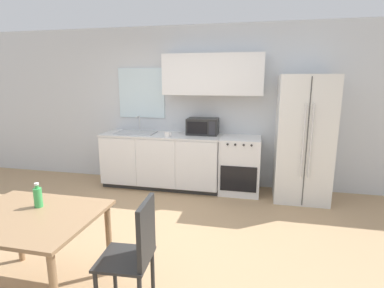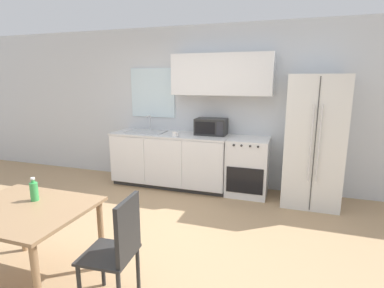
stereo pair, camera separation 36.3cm
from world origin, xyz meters
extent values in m
plane|color=tan|center=(0.00, 0.00, 0.00)|extent=(12.00, 12.00, 0.00)
cube|color=silver|center=(0.00, 2.14, 1.35)|extent=(12.00, 0.06, 2.70)
cube|color=silver|center=(-0.94, 2.10, 1.58)|extent=(0.84, 0.04, 0.86)
cube|color=white|center=(0.35, 1.95, 1.90)|extent=(1.62, 0.32, 0.65)
cube|color=#333333|center=(-0.48, 1.82, 0.04)|extent=(1.99, 0.59, 0.08)
cube|color=white|center=(-0.48, 1.79, 0.48)|extent=(1.99, 0.65, 0.81)
cube|color=white|center=(-1.15, 1.45, 0.48)|extent=(0.64, 0.01, 0.79)
cube|color=white|center=(-0.48, 1.45, 0.48)|extent=(0.64, 0.01, 0.79)
cube|color=white|center=(0.18, 1.45, 0.48)|extent=(0.64, 0.01, 0.79)
cube|color=silver|center=(-0.48, 1.79, 0.90)|extent=(2.01, 0.68, 0.03)
cube|color=white|center=(0.84, 1.81, 0.45)|extent=(0.64, 0.61, 0.91)
cube|color=black|center=(0.84, 1.49, 0.32)|extent=(0.56, 0.01, 0.40)
cylinder|color=#262626|center=(0.66, 1.49, 0.86)|extent=(0.03, 0.02, 0.03)
cylinder|color=#262626|center=(0.77, 1.49, 0.86)|extent=(0.03, 0.02, 0.03)
cylinder|color=#262626|center=(0.90, 1.49, 0.86)|extent=(0.03, 0.02, 0.03)
cylinder|color=#262626|center=(1.02, 1.49, 0.86)|extent=(0.03, 0.02, 0.03)
cube|color=silver|center=(1.77, 1.75, 0.94)|extent=(0.79, 0.73, 1.89)
cube|color=#3F3F3F|center=(1.77, 1.38, 0.94)|extent=(0.01, 0.01, 1.83)
cylinder|color=silver|center=(1.72, 1.36, 0.98)|extent=(0.02, 0.02, 1.04)
cylinder|color=silver|center=(1.82, 1.36, 0.98)|extent=(0.02, 0.02, 1.04)
cube|color=#B7BABC|center=(-0.94, 1.79, 0.93)|extent=(0.66, 0.41, 0.02)
cylinder|color=silver|center=(-0.94, 1.95, 1.07)|extent=(0.02, 0.02, 0.26)
cylinder|color=silver|center=(-0.94, 1.88, 1.19)|extent=(0.02, 0.14, 0.02)
cube|color=#282828|center=(0.20, 1.92, 1.05)|extent=(0.51, 0.33, 0.27)
cube|color=black|center=(0.14, 1.74, 1.05)|extent=(0.33, 0.01, 0.19)
cube|color=#2D2D33|center=(0.38, 1.74, 1.05)|extent=(0.10, 0.01, 0.22)
cylinder|color=white|center=(-0.31, 1.54, 0.96)|extent=(0.08, 0.08, 0.09)
torus|color=white|center=(-0.25, 1.54, 0.97)|extent=(0.02, 0.06, 0.06)
cube|color=#997551|center=(-0.72, -1.01, 0.71)|extent=(1.11, 0.89, 0.03)
cylinder|color=#997551|center=(-0.22, -1.40, 0.35)|extent=(0.06, 0.06, 0.70)
cylinder|color=#997551|center=(-1.21, -0.62, 0.35)|extent=(0.06, 0.06, 0.70)
cylinder|color=#997551|center=(-0.22, -0.62, 0.35)|extent=(0.06, 0.06, 0.70)
cube|color=#282828|center=(0.12, -1.00, 0.44)|extent=(0.43, 0.43, 0.02)
cube|color=#282828|center=(0.30, -0.99, 0.69)|extent=(0.06, 0.37, 0.48)
cylinder|color=#282828|center=(-0.06, -0.84, 0.21)|extent=(0.03, 0.03, 0.43)
cylinder|color=#282828|center=(0.28, -0.82, 0.21)|extent=(0.03, 0.03, 0.43)
cylinder|color=#3FB259|center=(-0.74, -0.85, 0.81)|extent=(0.07, 0.07, 0.17)
cylinder|color=#3FB259|center=(-0.74, -0.85, 0.92)|extent=(0.03, 0.03, 0.03)
cylinder|color=white|center=(-0.74, -0.85, 0.94)|extent=(0.04, 0.04, 0.02)
camera|label=1|loc=(1.09, -2.94, 1.81)|focal=28.00mm
camera|label=2|loc=(1.44, -2.84, 1.81)|focal=28.00mm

